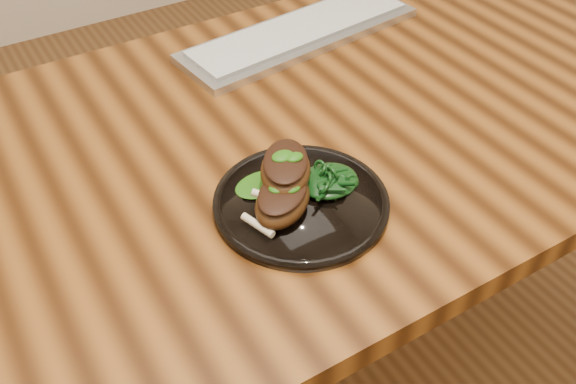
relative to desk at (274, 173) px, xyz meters
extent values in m
cube|color=#321706|center=(0.00, 0.00, 0.06)|extent=(1.60, 0.80, 0.04)
cylinder|color=#3D190D|center=(0.74, 0.34, -0.31)|extent=(0.06, 0.06, 0.71)
cylinder|color=black|center=(-0.05, -0.17, 0.09)|extent=(0.24, 0.24, 0.01)
torus|color=black|center=(-0.05, -0.17, 0.09)|extent=(0.24, 0.24, 0.01)
cylinder|color=black|center=(-0.05, -0.17, 0.09)|extent=(0.16, 0.16, 0.00)
ellipsoid|color=#3A1F0B|center=(-0.09, -0.17, 0.12)|extent=(0.13, 0.12, 0.04)
ellipsoid|color=black|center=(-0.09, -0.17, 0.13)|extent=(0.11, 0.11, 0.01)
cylinder|color=beige|center=(-0.13, -0.19, 0.11)|extent=(0.03, 0.05, 0.01)
ellipsoid|color=#134607|center=(-0.09, -0.17, 0.14)|extent=(0.03, 0.02, 0.01)
ellipsoid|color=#3A1F0B|center=(-0.06, -0.14, 0.13)|extent=(0.12, 0.13, 0.04)
ellipsoid|color=black|center=(-0.06, -0.14, 0.15)|extent=(0.10, 0.11, 0.01)
cylinder|color=beige|center=(-0.10, -0.17, 0.13)|extent=(0.04, 0.05, 0.01)
ellipsoid|color=#134607|center=(-0.06, -0.14, 0.16)|extent=(0.03, 0.02, 0.01)
ellipsoid|color=#134607|center=(-0.08, -0.11, 0.10)|extent=(0.08, 0.06, 0.01)
ellipsoid|color=black|center=(0.00, -0.16, 0.11)|extent=(0.09, 0.08, 0.02)
cube|color=#B7BABC|center=(0.20, 0.24, 0.09)|extent=(0.50, 0.20, 0.02)
cube|color=silver|center=(0.20, 0.24, 0.10)|extent=(0.47, 0.17, 0.01)
camera|label=1|loc=(-0.40, -0.71, 0.69)|focal=40.00mm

